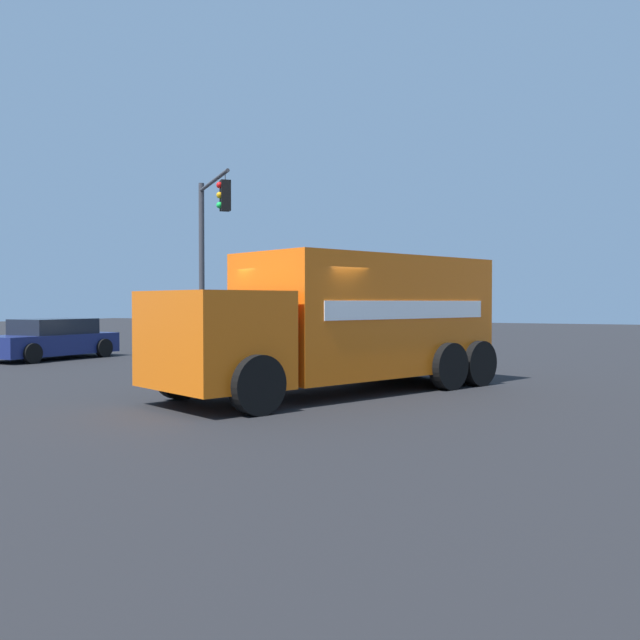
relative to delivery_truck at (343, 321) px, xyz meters
The scene contains 4 objects.
ground_plane 1.59m from the delivery_truck, 58.96° to the left, with size 100.00×100.00×0.00m, color black.
delivery_truck is the anchor object (origin of this frame).
traffic_light_primary 10.80m from the delivery_truck, 40.42° to the right, with size 3.07×2.93×6.14m.
sedan_navy 12.42m from the delivery_truck, 16.44° to the right, with size 2.27×4.41×1.31m.
Camera 1 is at (-5.98, 12.55, 1.86)m, focal length 38.87 mm.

